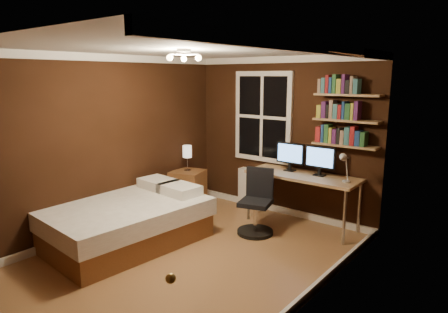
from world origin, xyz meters
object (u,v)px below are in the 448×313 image
Objects in this scene: nightstand at (188,189)px; office_chair at (256,210)px; desk at (302,178)px; monitor_right at (320,161)px; bedside_lamp at (187,158)px; bed at (126,221)px; desk_lamp at (345,167)px; monitor_left at (290,157)px; radiator at (251,189)px.

office_chair is (1.56, -0.23, 0.03)m from nightstand.
monitor_right is (0.22, 0.08, 0.28)m from desk.
bedside_lamp reaches higher than office_chair.
bedside_lamp reaches higher than desk.
bed is 2.84m from monitor_right.
monitor_right is (2.15, 0.50, 0.69)m from nightstand.
desk_lamp is (2.21, 1.92, 0.71)m from bed.
bed is at bearing -93.50° from nightstand.
bed is at bearing -139.09° from desk_lamp.
monitor_left is at bearing 162.33° from desk.
bedside_lamp is 0.96× the size of monitor_right.
desk is at bearing 56.99° from bed.
monitor_left is at bearing 65.71° from office_chair.
monitor_right reaches higher than radiator.
radiator is 1.11m from office_chair.
bed is at bearing -147.24° from office_chair.
desk_lamp is (0.66, -0.09, 0.28)m from desk.
desk_lamp reaches higher than bed.
nightstand is 2.32m from monitor_right.
bedside_lamp reaches higher than bed.
bed is 4.73× the size of monitor_left.
office_chair is (-0.59, -0.74, -0.66)m from monitor_right.
desk is at bearing -4.62° from nightstand.
nightstand is at bearing -167.76° from desk.
desk_lamp is at bearing -10.13° from radiator.
desk_lamp is (2.59, 0.33, 0.16)m from bedside_lamp.
office_chair is (0.69, -0.87, 0.01)m from radiator.
bedside_lamp is 1.98m from desk.
monitor_left is (0.79, -0.13, 0.67)m from radiator.
bedside_lamp is 0.96× the size of monitor_left.
bed is 1.73m from bedside_lamp.
bed is 3.21× the size of radiator.
nightstand is at bearing -166.89° from monitor_right.
bed is 3.02m from desk_lamp.
monitor_right reaches higher than office_chair.
monitor_right is 1.03× the size of desk_lamp.
bedside_lamp is at bearing -144.19° from radiator.
monitor_right is 1.15m from office_chair.
monitor_left reaches higher than desk.
bedside_lamp is 1.75m from monitor_left.
bed is at bearing -127.62° from desk.
desk_lamp reaches higher than radiator.
monitor_right is at bearing -5.81° from radiator.
desk_lamp is (0.44, -0.18, 0.00)m from monitor_right.
office_chair reaches higher than radiator.
monitor_right is 0.49× the size of office_chair.
nightstand is 0.38× the size of desk.
desk is at bearing -159.72° from monitor_right.
nightstand is 0.68× the size of office_chair.
desk reaches higher than bed.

